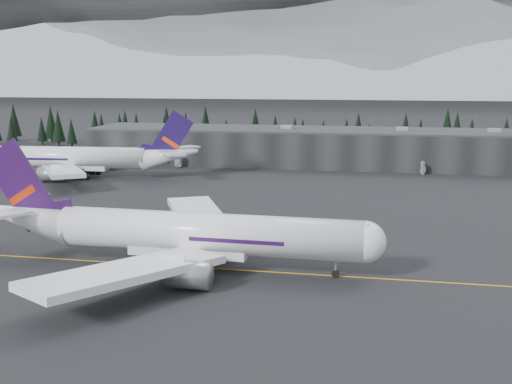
% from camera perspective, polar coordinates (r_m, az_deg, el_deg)
% --- Properties ---
extents(ground, '(1400.00, 1400.00, 0.00)m').
position_cam_1_polar(ground, '(108.20, -2.11, -6.59)').
color(ground, black).
rests_on(ground, ground).
extents(taxiline, '(400.00, 0.40, 0.02)m').
position_cam_1_polar(taxiline, '(106.34, -2.36, -6.89)').
color(taxiline, gold).
rests_on(taxiline, ground).
extents(terminal, '(160.00, 30.00, 12.60)m').
position_cam_1_polar(terminal, '(228.27, 5.23, 4.04)').
color(terminal, black).
rests_on(terminal, ground).
extents(treeline, '(360.00, 20.00, 15.00)m').
position_cam_1_polar(treeline, '(264.78, 6.11, 5.17)').
color(treeline, black).
rests_on(treeline, ground).
extents(mountain_ridge, '(4400.00, 900.00, 420.00)m').
position_cam_1_polar(mountain_ridge, '(1101.27, 10.24, 8.67)').
color(mountain_ridge, white).
rests_on(mountain_ridge, ground).
extents(jet_main, '(71.07, 65.58, 20.89)m').
position_cam_1_polar(jet_main, '(107.34, -7.48, -3.55)').
color(jet_main, white).
rests_on(jet_main, ground).
extents(jet_parked, '(71.60, 65.87, 21.06)m').
position_cam_1_polar(jet_parked, '(206.18, -14.98, 2.93)').
color(jet_parked, white).
rests_on(jet_parked, ground).
extents(gse_vehicle_a, '(2.86, 5.05, 1.33)m').
position_cam_1_polar(gse_vehicle_a, '(221.66, -6.95, 2.34)').
color(gse_vehicle_a, white).
rests_on(gse_vehicle_a, ground).
extents(gse_vehicle_b, '(4.80, 3.45, 1.52)m').
position_cam_1_polar(gse_vehicle_b, '(210.81, 14.64, 1.69)').
color(gse_vehicle_b, silver).
rests_on(gse_vehicle_b, ground).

